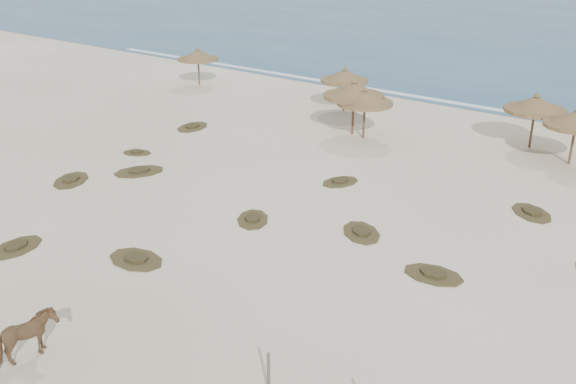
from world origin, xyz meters
name	(u,v)px	position (x,y,z in m)	size (l,w,h in m)	color
ground	(194,275)	(0.00, 0.00, 0.00)	(160.00, 160.00, 0.00)	#F5E9C9
foam_line	(493,109)	(0.00, 26.00, 0.00)	(70.00, 0.60, 0.01)	white
palapa_0	(198,55)	(-19.42, 19.70, 2.09)	(3.62, 3.62, 2.69)	brown
palapa_1	(345,76)	(-7.31, 20.16, 2.13)	(3.85, 3.85, 2.74)	brown
palapa_2	(365,98)	(-3.37, 16.07, 2.19)	(3.39, 3.39, 2.82)	brown
palapa_3	(354,91)	(-4.24, 16.34, 2.41)	(3.98, 3.98, 3.10)	brown
palapa_4	(536,105)	(4.27, 19.95, 2.25)	(3.26, 3.26, 2.90)	brown
horse	(26,337)	(-0.25, -5.77, 0.68)	(0.74, 1.62, 1.37)	brown
fence_post_near	(269,373)	(5.57, -2.93, 0.58)	(0.09, 0.09, 1.16)	#6B5D50
scrub_0	(71,180)	(-10.41, 2.59, 0.05)	(2.36, 2.57, 0.16)	brown
scrub_1	(139,171)	(-8.85, 5.19, 0.05)	(2.44, 2.76, 0.16)	brown
scrub_2	(253,219)	(-1.23, 4.41, 0.05)	(2.11, 2.23, 0.16)	brown
scrub_3	(361,232)	(2.72, 6.00, 0.05)	(2.38, 2.32, 0.16)	brown
scrub_4	(433,274)	(6.23, 4.76, 0.05)	(2.13, 1.51, 0.16)	brown
scrub_6	(192,127)	(-12.05, 11.77, 0.05)	(1.88, 2.49, 0.16)	brown
scrub_7	(532,213)	(7.14, 11.65, 0.05)	(2.38, 2.32, 0.16)	brown
scrub_8	(137,152)	(-11.04, 6.90, 0.05)	(1.73, 1.47, 0.16)	brown
scrub_9	(136,259)	(-2.28, -0.49, 0.05)	(2.23, 1.50, 0.16)	brown
scrub_11	(16,247)	(-6.35, -2.50, 0.05)	(1.66, 2.23, 0.16)	brown
scrub_13	(340,182)	(-0.73, 9.80, 0.05)	(1.68, 2.08, 0.16)	brown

